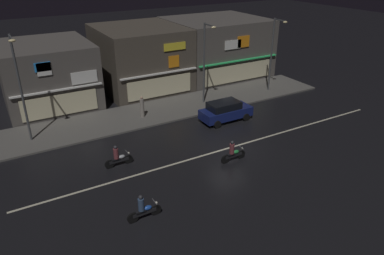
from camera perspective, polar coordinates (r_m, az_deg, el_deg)
name	(u,v)px	position (r m, az deg, el deg)	size (l,w,h in m)	color
ground_plane	(228,148)	(26.02, 5.60, -3.28)	(140.00, 140.00, 0.00)	black
lane_divider_stripe	(228,148)	(26.02, 5.60, -3.27)	(28.66, 0.16, 0.01)	beige
sidewalk_far	(173,108)	(32.56, -3.02, 3.06)	(30.17, 5.07, 0.14)	#5B5954
storefront_left_block	(48,74)	(35.20, -21.66, 7.73)	(7.58, 8.40, 5.60)	#56514C
storefront_center_block	(216,47)	(41.77, 3.71, 12.46)	(10.16, 9.04, 6.19)	#56514C
storefront_right_block	(140,58)	(37.71, -8.10, 10.77)	(8.05, 9.14, 6.11)	#4C443A
streetlamp_west	(20,82)	(27.50, -25.38, 6.45)	(0.44, 1.64, 7.69)	#47494C
streetlamp_mid	(205,58)	(32.21, 2.11, 10.88)	(0.44, 1.64, 7.15)	#47494C
streetlamp_east	(273,49)	(36.43, 12.63, 11.88)	(0.44, 1.64, 6.99)	#47494C
pedestrian_on_sidewalk	(142,107)	(30.52, -7.81, 3.14)	(0.35, 0.35, 1.82)	gray
parked_car_near_kerb	(225,111)	(30.00, 5.24, 2.62)	(4.30, 1.98, 1.67)	navy
motorcycle_lead	(118,157)	(24.01, -11.52, -4.62)	(1.90, 0.60, 1.52)	black
motorcycle_following	(233,153)	(24.24, 6.42, -3.92)	(1.90, 0.60, 1.52)	black
motorcycle_opposite_lane	(143,209)	(19.33, -7.64, -12.53)	(1.90, 0.60, 1.52)	black
traffic_cone	(236,109)	(31.95, 6.92, 2.85)	(0.36, 0.36, 0.55)	orange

